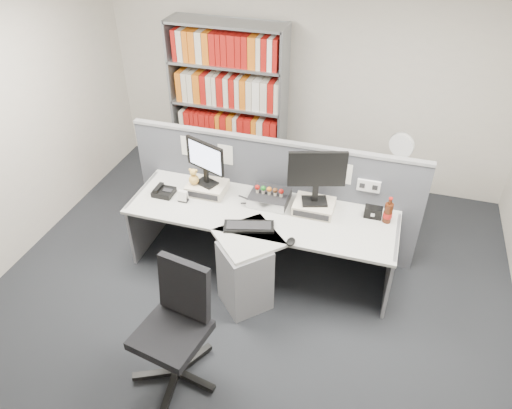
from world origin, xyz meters
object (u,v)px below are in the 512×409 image
(keyboard, at_px, (249,226))
(speaker, at_px, (373,212))
(desk, at_px, (254,247))
(shelving_unit, at_px, (229,107))
(cola_bottle, at_px, (388,213))
(desktop_pc, at_px, (269,198))
(desk_phone, at_px, (163,192))
(desk_fan, at_px, (401,148))
(desk_calendar, at_px, (183,197))
(filing_cabinet, at_px, (391,197))
(mouse, at_px, (291,242))
(monitor_right, at_px, (317,173))
(office_chair, at_px, (177,323))
(monitor_left, at_px, (205,160))

(keyboard, bearing_deg, speaker, 25.00)
(desk, distance_m, shelving_unit, 2.12)
(speaker, xyz_separation_m, cola_bottle, (0.13, -0.04, 0.05))
(desktop_pc, relative_size, desk_phone, 1.86)
(desktop_pc, relative_size, desk_fan, 0.83)
(desk_calendar, bearing_deg, desk_fan, 31.87)
(desk_phone, distance_m, shelving_unit, 1.66)
(desktop_pc, height_order, filing_cabinet, desktop_pc)
(mouse, height_order, speaker, speaker)
(monitor_right, bearing_deg, filing_cabinet, 54.71)
(desktop_pc, distance_m, desk_phone, 1.07)
(keyboard, relative_size, mouse, 4.09)
(desk, xyz_separation_m, desk_phone, (-1.02, 0.21, 0.30))
(filing_cabinet, bearing_deg, desk_calendar, -148.13)
(desk_phone, relative_size, filing_cabinet, 0.29)
(keyboard, bearing_deg, office_chair, -102.24)
(monitor_right, bearing_deg, shelving_unit, 133.31)
(mouse, bearing_deg, desktop_pc, 122.41)
(monitor_right, height_order, desktop_pc, monitor_right)
(desk_calendar, bearing_deg, shelving_unit, 93.86)
(desk_fan, bearing_deg, keyboard, -130.53)
(monitor_left, distance_m, speaker, 1.69)
(filing_cabinet, bearing_deg, desktop_pc, -139.44)
(monitor_right, bearing_deg, desk_fan, 54.70)
(cola_bottle, bearing_deg, filing_cabinet, 88.04)
(keyboard, distance_m, filing_cabinet, 1.94)
(desk_phone, bearing_deg, monitor_right, 6.51)
(mouse, bearing_deg, cola_bottle, 36.20)
(monitor_right, bearing_deg, office_chair, -116.29)
(mouse, distance_m, desk_calendar, 1.22)
(filing_cabinet, bearing_deg, office_chair, -120.09)
(monitor_left, bearing_deg, office_chair, -77.42)
(speaker, bearing_deg, desktop_pc, -177.08)
(desk_phone, bearing_deg, speaker, 6.65)
(cola_bottle, bearing_deg, office_chair, -132.68)
(speaker, relative_size, filing_cabinet, 0.24)
(monitor_left, distance_m, desk_calendar, 0.43)
(cola_bottle, bearing_deg, keyboard, -158.92)
(speaker, height_order, filing_cabinet, speaker)
(speaker, height_order, cola_bottle, cola_bottle)
(monitor_left, distance_m, desk_phone, 0.56)
(keyboard, height_order, mouse, mouse)
(office_chair, bearing_deg, desk, 76.47)
(desk_calendar, xyz_separation_m, shelving_unit, (-0.11, 1.68, 0.21))
(speaker, distance_m, cola_bottle, 0.14)
(shelving_unit, bearing_deg, filing_cabinet, -12.07)
(desktop_pc, xyz_separation_m, mouse, (0.35, -0.56, -0.03))
(cola_bottle, bearing_deg, desk_calendar, -172.66)
(monitor_right, xyz_separation_m, desk_phone, (-1.51, -0.17, -0.39))
(speaker, height_order, office_chair, office_chair)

